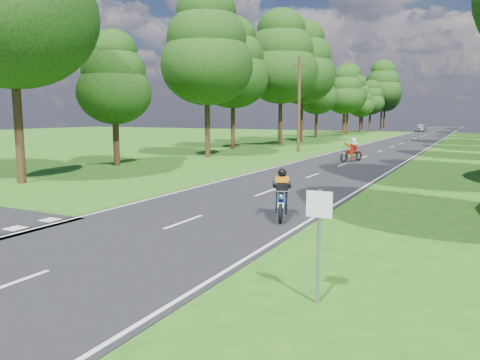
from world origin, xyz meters
The scene contains 9 objects.
ground centered at (0.00, 0.00, 0.00)m, with size 160.00×160.00×0.00m, color #1E5B14.
main_road centered at (0.00, 50.00, 0.01)m, with size 7.00×140.00×0.02m, color black.
road_markings centered at (-0.14, 48.13, 0.02)m, with size 7.40×140.00×0.01m.
treeline centered at (1.43, 60.06, 8.25)m, with size 40.00×115.35×14.78m.
telegraph_pole centered at (-6.00, 28.00, 4.07)m, with size 1.20×0.26×8.00m.
road_sign centered at (5.50, -2.01, 1.34)m, with size 0.45×0.07×2.00m.
rider_near_blue centered at (2.41, 3.86, 0.79)m, with size 0.62×1.85×1.54m, color navy, non-canonical shape.
rider_far_red centered at (0.00, 22.13, 0.83)m, with size 0.65×1.95×1.63m, color #A11C0C, non-canonical shape.
distant_car centered at (-2.32, 82.28, 0.75)m, with size 1.73×4.29×1.46m, color #AEB0B5.
Camera 1 is at (7.86, -9.47, 3.26)m, focal length 35.00 mm.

